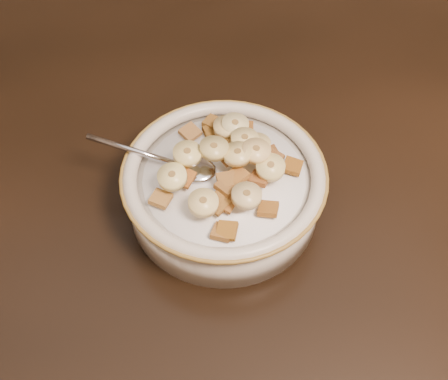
{
  "coord_description": "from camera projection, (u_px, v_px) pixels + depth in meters",
  "views": [
    {
      "loc": [
        -0.04,
        -0.47,
        1.28
      ],
      "look_at": [
        -0.0,
        -0.09,
        0.78
      ],
      "focal_mm": 45.0,
      "sensor_mm": 36.0,
      "label": 1
    }
  ],
  "objects": [
    {
      "name": "cereal_square_13",
      "position": [
        235.0,
        137.0,
        0.64
      ],
      "size": [
        0.03,
        0.03,
        0.01
      ],
      "primitive_type": "cube",
      "rotation": [
        0.06,
        0.06,
        0.32
      ],
      "color": "#955328",
      "rests_on": "milk"
    },
    {
      "name": "banana_slice_3",
      "position": [
        227.0,
        127.0,
        0.64
      ],
      "size": [
        0.04,
        0.04,
        0.01
      ],
      "primitive_type": "cylinder",
      "rotation": [
        -0.05,
        0.01,
        0.59
      ],
      "color": "#EDCB72",
      "rests_on": "milk"
    },
    {
      "name": "cereal_bowl",
      "position": [
        224.0,
        192.0,
        0.63
      ],
      "size": [
        0.22,
        0.22,
        0.05
      ],
      "primitive_type": "cylinder",
      "color": "silver",
      "rests_on": "table"
    },
    {
      "name": "floor",
      "position": [
        222.0,
        373.0,
        1.34
      ],
      "size": [
        4.0,
        4.5,
        0.1
      ],
      "primitive_type": "cube",
      "color": "#422816",
      "rests_on": "ground"
    },
    {
      "name": "cereal_square_2",
      "position": [
        270.0,
        155.0,
        0.62
      ],
      "size": [
        0.03,
        0.03,
        0.01
      ],
      "primitive_type": "cube",
      "rotation": [
        0.19,
        0.05,
        0.38
      ],
      "color": "brown",
      "rests_on": "milk"
    },
    {
      "name": "banana_slice_7",
      "position": [
        214.0,
        148.0,
        0.59
      ],
      "size": [
        0.04,
        0.04,
        0.01
      ],
      "primitive_type": "cylinder",
      "rotation": [
        0.11,
        -0.03,
        2.5
      ],
      "color": "#D9BC82",
      "rests_on": "milk"
    },
    {
      "name": "cereal_square_4",
      "position": [
        227.0,
        231.0,
        0.56
      ],
      "size": [
        0.03,
        0.03,
        0.01
      ],
      "primitive_type": "cube",
      "rotation": [
        -0.19,
        -0.14,
        1.27
      ],
      "color": "brown",
      "rests_on": "milk"
    },
    {
      "name": "cereal_square_7",
      "position": [
        228.0,
        155.0,
        0.6
      ],
      "size": [
        0.03,
        0.03,
        0.01
      ],
      "primitive_type": "cube",
      "rotation": [
        -0.19,
        -0.14,
        2.13
      ],
      "color": "brown",
      "rests_on": "milk"
    },
    {
      "name": "banana_slice_1",
      "position": [
        270.0,
        167.0,
        0.59
      ],
      "size": [
        0.04,
        0.04,
        0.02
      ],
      "primitive_type": "cylinder",
      "rotation": [
        -0.13,
        -0.1,
        2.48
      ],
      "color": "#DAC573",
      "rests_on": "milk"
    },
    {
      "name": "cereal_square_22",
      "position": [
        161.0,
        199.0,
        0.59
      ],
      "size": [
        0.03,
        0.03,
        0.01
      ],
      "primitive_type": "cube",
      "rotation": [
        0.1,
        -0.07,
        2.67
      ],
      "color": "olive",
      "rests_on": "milk"
    },
    {
      "name": "cereal_square_21",
      "position": [
        184.0,
        177.0,
        0.59
      ],
      "size": [
        0.03,
        0.03,
        0.01
      ],
      "primitive_type": "cube",
      "rotation": [
        -0.23,
        -0.15,
        2.6
      ],
      "color": "#93541F",
      "rests_on": "milk"
    },
    {
      "name": "cereal_square_10",
      "position": [
        213.0,
        123.0,
        0.65
      ],
      "size": [
        0.03,
        0.03,
        0.01
      ],
      "primitive_type": "cube",
      "rotation": [
        0.12,
        -0.02,
        2.53
      ],
      "color": "brown",
      "rests_on": "milk"
    },
    {
      "name": "cereal_square_1",
      "position": [
        259.0,
        179.0,
        0.6
      ],
      "size": [
        0.03,
        0.03,
        0.01
      ],
      "primitive_type": "cube",
      "rotation": [
        0.19,
        0.13,
        2.65
      ],
      "color": "#985725",
      "rests_on": "milk"
    },
    {
      "name": "banana_slice_6",
      "position": [
        257.0,
        145.0,
        0.61
      ],
      "size": [
        0.04,
        0.04,
        0.01
      ],
      "primitive_type": "cylinder",
      "rotation": [
        0.03,
        0.01,
        2.1
      ],
      "color": "#E8C46F",
      "rests_on": "milk"
    },
    {
      "name": "cereal_square_5",
      "position": [
        226.0,
        202.0,
        0.58
      ],
      "size": [
        0.03,
        0.03,
        0.01
      ],
      "primitive_type": "cube",
      "rotation": [
        0.2,
        -0.17,
        0.98
      ],
      "color": "brown",
      "rests_on": "milk"
    },
    {
      "name": "cereal_square_8",
      "position": [
        222.0,
        232.0,
        0.56
      ],
      "size": [
        0.03,
        0.03,
        0.01
      ],
      "primitive_type": "cube",
      "rotation": [
        -0.08,
        0.14,
        1.16
      ],
      "color": "#9D622F",
      "rests_on": "milk"
    },
    {
      "name": "banana_slice_8",
      "position": [
        256.0,
        151.0,
        0.6
      ],
      "size": [
        0.04,
        0.04,
        0.01
      ],
      "primitive_type": "cylinder",
      "rotation": [
        0.07,
        0.08,
        0.66
      ],
      "color": "#F3CF81",
      "rests_on": "milk"
    },
    {
      "name": "cereal_square_12",
      "position": [
        218.0,
        204.0,
        0.58
      ],
      "size": [
        0.03,
        0.03,
        0.01
      ],
      "primitive_type": "cube",
      "rotation": [
        0.14,
        -0.15,
        0.75
      ],
      "color": "olive",
      "rests_on": "milk"
    },
    {
      "name": "cereal_square_6",
      "position": [
        227.0,
        133.0,
        0.64
      ],
      "size": [
        0.03,
        0.03,
        0.01
      ],
      "primitive_type": "cube",
      "rotation": [
        -0.02,
        0.17,
        2.35
      ],
      "color": "brown",
      "rests_on": "milk"
    },
    {
      "name": "banana_slice_2",
      "position": [
        247.0,
        196.0,
        0.56
      ],
      "size": [
        0.04,
        0.04,
        0.01
      ],
      "primitive_type": "cylinder",
      "rotation": [
        0.06,
        0.0,
        2.66
      ],
      "color": "#F5DC93",
      "rests_on": "milk"
    },
    {
      "name": "cereal_square_14",
      "position": [
        238.0,
        176.0,
        0.59
      ],
      "size": [
        0.03,
        0.03,
        0.01
      ],
      "primitive_type": "cube",
      "rotation": [
        -0.14,
        -0.13,
        0.62
      ],
      "color": "#9B5F1E",
      "rests_on": "milk"
    },
    {
      "name": "cereal_square_11",
      "position": [
        227.0,
        180.0,
        0.59
      ],
      "size": [
        0.02,
        0.02,
        0.01
      ],
      "primitive_type": "cube",
      "rotation": [
        0.04,
        -0.01,
        1.72
      ],
      "color": "brown",
      "rests_on": "milk"
    },
    {
      "name": "cereal_square_19",
      "position": [
        227.0,
        186.0,
        0.58
      ],
      "size": [
        0.03,
        0.03,
        0.01
      ],
      "primitive_type": "cube",
      "rotation": [
        0.06,
        0.12,
        0.77
      ],
      "color": "brown",
      "rests_on": "milk"
    },
    {
      "name": "spoon",
      "position": [
        194.0,
        169.0,
        0.61
      ],
      "size": [
        0.06,
        0.05,
        0.01
      ],
      "primitive_type": "ellipsoid",
      "rotation": [
        0.0,
        0.0,
        4.36
      ],
      "color": "#B3B6C5",
      "rests_on": "cereal_bowl"
    },
    {
      "name": "cereal_square_16",
      "position": [
        228.0,
        138.0,
        0.63
      ],
      "size": [
        0.03,
        0.03,
        0.01
      ],
      "primitive_type": "cube",
      "rotation": [
        0.01,
        0.05,
        2.18
      ],
      "color": "brown",
      "rests_on": "milk"
    },
    {
      "name": "cereal_square_20",
      "position": [
        213.0,
        133.0,
        0.65
      ],
      "size": [
        0.03,
        0.03,
        0.01
      ],
      "primitive_type": "cube",
      "rotation": [
        0.1,
        -0.17,
        1.88
      ],
      "color": "brown",
      "rests_on": "milk"
    },
    {
      "name": "banana_slice_0",
      "position": [
        245.0,
        140.0,
        0.62
      ],
      "size": [
        0.04,
        0.04,
        0.01
      ],
      "primitive_type": "cylinder",
      "rotation": [
        0.07,
        -0.0,
        2.09
      ],
      "color": "#FFDB84",
      "rests_on": "milk"
    },
    {
      "name": "cereal_square_18",
      "position": [
        239.0,
        156.0,
        0.61
      ],
      "size": [
        0.03,
        0.03,
        0.01
      ],
      "primitive_type": "cube",
      "rotation": [
        0.15,
        -0.0,
        2.66
      ],
      "color": "#8F611B",
      "rests_on": "milk"
    },
    {
      "name": "banana_slice_5",
      "position": [
        172.0,
        177.0,
        0.58
      ],
      "size": [
        0.03,
        0.04,
        0.01
      ],
      "primitive_type": "cylinder",
      "rotation": [
        -0.07,
        -0.12,
        1.46
      ],
      "color": "#FFF299",
      "rests_on": "milk"
    },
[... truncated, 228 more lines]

